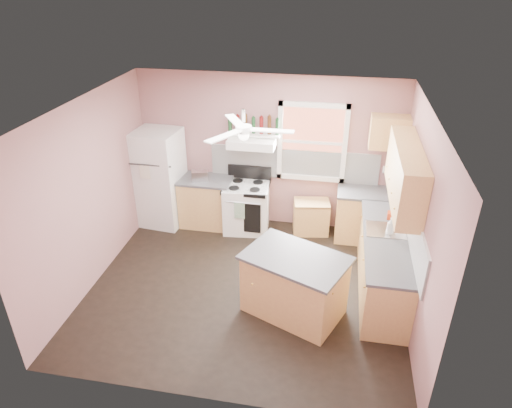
% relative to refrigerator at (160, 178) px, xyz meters
% --- Properties ---
extents(floor, '(4.50, 4.50, 0.00)m').
position_rel_refrigerator_xyz_m(floor, '(1.87, -1.64, -0.87)').
color(floor, black).
rests_on(floor, ground).
extents(ceiling, '(4.50, 4.50, 0.00)m').
position_rel_refrigerator_xyz_m(ceiling, '(1.87, -1.64, 1.83)').
color(ceiling, white).
rests_on(ceiling, ground).
extents(wall_back, '(4.50, 0.05, 2.70)m').
position_rel_refrigerator_xyz_m(wall_back, '(1.87, 0.39, 0.48)').
color(wall_back, '#926262').
rests_on(wall_back, ground).
extents(wall_right, '(0.05, 4.00, 2.70)m').
position_rel_refrigerator_xyz_m(wall_right, '(4.15, -1.64, 0.48)').
color(wall_right, '#926262').
rests_on(wall_right, ground).
extents(wall_left, '(0.05, 4.00, 2.70)m').
position_rel_refrigerator_xyz_m(wall_left, '(-0.40, -1.64, 0.48)').
color(wall_left, '#926262').
rests_on(wall_left, ground).
extents(backsplash_back, '(2.90, 0.03, 0.55)m').
position_rel_refrigerator_xyz_m(backsplash_back, '(2.32, 0.35, 0.30)').
color(backsplash_back, white).
rests_on(backsplash_back, wall_back).
extents(backsplash_right, '(0.03, 2.60, 0.55)m').
position_rel_refrigerator_xyz_m(backsplash_right, '(4.11, -1.34, 0.30)').
color(backsplash_right, white).
rests_on(backsplash_right, wall_right).
extents(window_view, '(1.00, 0.02, 1.20)m').
position_rel_refrigerator_xyz_m(window_view, '(2.62, 0.34, 0.73)').
color(window_view, brown).
rests_on(window_view, wall_back).
extents(window_frame, '(1.16, 0.07, 1.36)m').
position_rel_refrigerator_xyz_m(window_frame, '(2.62, 0.32, 0.73)').
color(window_frame, white).
rests_on(window_frame, wall_back).
extents(refrigerator, '(0.81, 0.79, 1.75)m').
position_rel_refrigerator_xyz_m(refrigerator, '(0.00, 0.00, 0.00)').
color(refrigerator, white).
rests_on(refrigerator, floor).
extents(base_cabinet_left, '(0.90, 0.60, 0.86)m').
position_rel_refrigerator_xyz_m(base_cabinet_left, '(0.81, 0.06, -0.44)').
color(base_cabinet_left, tan).
rests_on(base_cabinet_left, floor).
extents(counter_left, '(0.92, 0.62, 0.04)m').
position_rel_refrigerator_xyz_m(counter_left, '(0.81, 0.06, 0.01)').
color(counter_left, '#424245').
rests_on(counter_left, base_cabinet_left).
extents(toaster, '(0.31, 0.24, 0.18)m').
position_rel_refrigerator_xyz_m(toaster, '(0.74, -0.02, 0.12)').
color(toaster, silver).
rests_on(toaster, counter_left).
extents(stove, '(0.83, 0.71, 0.86)m').
position_rel_refrigerator_xyz_m(stove, '(1.56, 0.01, -0.44)').
color(stove, white).
rests_on(stove, floor).
extents(range_hood, '(0.78, 0.50, 0.14)m').
position_rel_refrigerator_xyz_m(range_hood, '(1.64, 0.11, 0.75)').
color(range_hood, white).
rests_on(range_hood, wall_back).
extents(bottle_shelf, '(0.90, 0.26, 0.03)m').
position_rel_refrigerator_xyz_m(bottle_shelf, '(1.64, 0.23, 0.85)').
color(bottle_shelf, white).
rests_on(bottle_shelf, range_hood).
extents(cart, '(0.66, 0.49, 0.60)m').
position_rel_refrigerator_xyz_m(cart, '(2.70, 0.10, -0.57)').
color(cart, tan).
rests_on(cart, floor).
extents(base_cabinet_corner, '(1.00, 0.60, 0.86)m').
position_rel_refrigerator_xyz_m(base_cabinet_corner, '(3.62, 0.06, -0.44)').
color(base_cabinet_corner, tan).
rests_on(base_cabinet_corner, floor).
extents(base_cabinet_right, '(0.60, 2.20, 0.86)m').
position_rel_refrigerator_xyz_m(base_cabinet_right, '(3.82, -1.34, -0.44)').
color(base_cabinet_right, tan).
rests_on(base_cabinet_right, floor).
extents(counter_corner, '(1.02, 0.62, 0.04)m').
position_rel_refrigerator_xyz_m(counter_corner, '(3.62, 0.06, 0.01)').
color(counter_corner, '#424245').
rests_on(counter_corner, base_cabinet_corner).
extents(counter_right, '(0.62, 2.22, 0.04)m').
position_rel_refrigerator_xyz_m(counter_right, '(3.81, -1.34, 0.01)').
color(counter_right, '#424245').
rests_on(counter_right, base_cabinet_right).
extents(sink, '(0.55, 0.45, 0.03)m').
position_rel_refrigerator_xyz_m(sink, '(3.81, -1.14, 0.02)').
color(sink, silver).
rests_on(sink, counter_right).
extents(faucet, '(0.03, 0.03, 0.14)m').
position_rel_refrigerator_xyz_m(faucet, '(3.97, -1.14, 0.10)').
color(faucet, silver).
rests_on(faucet, sink).
extents(upper_cabinet_right, '(0.33, 1.80, 0.76)m').
position_rel_refrigerator_xyz_m(upper_cabinet_right, '(3.95, -1.14, 0.91)').
color(upper_cabinet_right, tan).
rests_on(upper_cabinet_right, wall_right).
extents(upper_cabinet_corner, '(0.60, 0.33, 0.52)m').
position_rel_refrigerator_xyz_m(upper_cabinet_corner, '(3.82, 0.19, 1.03)').
color(upper_cabinet_corner, tan).
rests_on(upper_cabinet_corner, wall_back).
extents(paper_towel, '(0.26, 0.12, 0.12)m').
position_rel_refrigerator_xyz_m(paper_towel, '(3.94, 0.22, 0.38)').
color(paper_towel, white).
rests_on(paper_towel, wall_back).
extents(island, '(1.45, 1.22, 0.86)m').
position_rel_refrigerator_xyz_m(island, '(2.62, -2.03, -0.44)').
color(island, tan).
rests_on(island, floor).
extents(island_top, '(1.55, 1.31, 0.04)m').
position_rel_refrigerator_xyz_m(island_top, '(2.62, -2.03, 0.01)').
color(island_top, '#424245').
rests_on(island_top, island).
extents(ceiling_fan_hub, '(0.20, 0.20, 0.08)m').
position_rel_refrigerator_xyz_m(ceiling_fan_hub, '(1.87, -1.64, 1.58)').
color(ceiling_fan_hub, white).
rests_on(ceiling_fan_hub, ceiling).
extents(soap_bottle, '(0.11, 0.11, 0.25)m').
position_rel_refrigerator_xyz_m(soap_bottle, '(3.85, -1.24, 0.15)').
color(soap_bottle, silver).
rests_on(soap_bottle, counter_right).
extents(red_caddy, '(0.19, 0.14, 0.10)m').
position_rel_refrigerator_xyz_m(red_caddy, '(3.94, -0.79, 0.08)').
color(red_caddy, '#B5300F').
rests_on(red_caddy, counter_right).
extents(wine_bottles, '(0.86, 0.06, 0.31)m').
position_rel_refrigerator_xyz_m(wine_bottles, '(1.65, 0.23, 1.00)').
color(wine_bottles, '#143819').
rests_on(wine_bottles, bottle_shelf).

